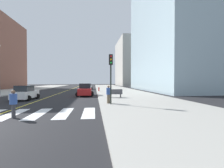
% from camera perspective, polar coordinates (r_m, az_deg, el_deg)
% --- Properties ---
extents(sidewalk_kerb_east, '(10.00, 120.00, 0.15)m').
position_cam_1_polar(sidewalk_kerb_east, '(28.13, 4.64, -3.55)').
color(sidewalk_kerb_east, '#9E9B93').
rests_on(sidewalk_kerb_east, ground).
extents(lane_divider_paint, '(0.16, 80.00, 0.01)m').
position_cam_1_polar(lane_divider_paint, '(48.02, -14.69, -1.72)').
color(lane_divider_paint, yellow).
rests_on(lane_divider_paint, ground).
extents(parking_garage_concrete, '(18.00, 24.00, 23.17)m').
position_cam_1_polar(parking_garage_concrete, '(80.81, 8.77, 7.67)').
color(parking_garage_concrete, '#9E9B93').
rests_on(parking_garage_concrete, ground).
extents(car_silver_nearest, '(2.37, 3.78, 1.68)m').
position_cam_1_polar(car_silver_nearest, '(43.20, -8.84, -0.98)').
color(car_silver_nearest, '#B7B7BC').
rests_on(car_silver_nearest, ground).
extents(car_white_second, '(2.64, 4.13, 1.81)m').
position_cam_1_polar(car_white_second, '(22.02, -29.78, -2.98)').
color(car_white_second, silver).
rests_on(car_white_second, ground).
extents(car_red_third, '(2.79, 4.44, 1.98)m').
position_cam_1_polar(car_red_third, '(24.62, -10.07, -2.25)').
color(car_red_third, red).
rests_on(car_red_third, ground).
extents(traffic_light_near_corner, '(0.36, 0.41, 4.76)m').
position_cam_1_polar(traffic_light_near_corner, '(14.58, -0.45, 5.57)').
color(traffic_light_near_corner, black).
rests_on(traffic_light_near_corner, sidewalk_kerb_east).
extents(park_bench, '(1.81, 0.61, 1.12)m').
position_cam_1_polar(park_bench, '(20.50, 1.37, -3.56)').
color(park_bench, '#47474C').
rests_on(park_bench, sidewalk_kerb_east).
extents(pedestrian_crossing, '(0.44, 0.44, 1.78)m').
position_cam_1_polar(pedestrian_crossing, '(11.62, -33.03, -5.90)').
color(pedestrian_crossing, '#38383D').
rests_on(pedestrian_crossing, ground).
extents(pedestrian_waiting_east, '(0.44, 0.44, 1.77)m').
position_cam_1_polar(pedestrian_waiting_east, '(15.16, -1.32, -3.56)').
color(pedestrian_waiting_east, brown).
rests_on(pedestrian_waiting_east, sidewalk_kerb_east).
extents(fire_hydrant, '(0.26, 0.26, 0.89)m').
position_cam_1_polar(fire_hydrant, '(33.28, -4.94, -1.95)').
color(fire_hydrant, red).
rests_on(fire_hydrant, sidewalk_kerb_east).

